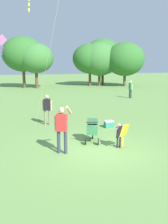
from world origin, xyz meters
name	(u,v)px	position (x,y,z in m)	size (l,w,h in m)	color
ground_plane	(97,151)	(0.00, 0.00, 0.00)	(120.00, 120.00, 0.00)	#668E47
treeline_distant	(68,57)	(4.67, 24.97, 3.94)	(36.48, 7.47, 6.59)	brown
child_with_butterfly_kite	(120,133)	(0.95, 0.08, 0.60)	(0.59, 0.46, 0.98)	#232328
person_adult_flyer	(62,126)	(-1.33, 0.12, 1.04)	(0.69, 0.49, 1.80)	#33384C
stroller	(92,128)	(0.16, 1.11, 0.61)	(0.77, 1.12, 1.03)	black
kite_orange_delta	(2,42)	(-3.49, 12.46, 4.79)	(1.08, 4.21, 5.45)	pink
person_red_shirt	(131,88)	(7.67, 12.53, 0.96)	(0.25, 0.52, 1.62)	#33384C
person_couple_left	(47,107)	(-1.23, 4.57, 0.95)	(0.50, 0.32, 1.62)	#7F705B
cooler_box	(109,124)	(1.72, 3.13, 0.18)	(0.45, 0.33, 0.35)	#288466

